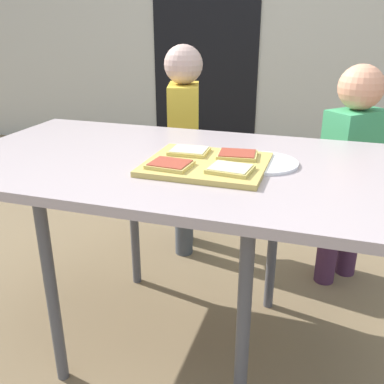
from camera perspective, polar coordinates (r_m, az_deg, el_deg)
ground_plane at (r=1.76m, az=-2.00°, el=-18.54°), size 16.00×16.00×0.00m
house_wall_back at (r=3.76m, az=11.53°, el=22.56°), size 8.00×0.20×2.41m
house_door at (r=3.77m, az=1.74°, el=19.80°), size 0.90×0.02×2.00m
dining_table at (r=1.42m, az=-2.35°, el=2.33°), size 1.44×0.81×0.72m
cutting_board at (r=1.32m, az=1.94°, el=3.68°), size 0.36×0.32×0.02m
pizza_slice_near_right at (r=1.24m, az=5.07°, el=3.05°), size 0.13×0.11×0.01m
pizza_slice_far_right at (r=1.37m, az=5.99°, el=4.93°), size 0.13×0.11×0.01m
pizza_slice_far_left at (r=1.40m, az=-0.37°, el=5.44°), size 0.13×0.11×0.01m
pizza_slice_near_left at (r=1.27m, az=-2.92°, el=3.65°), size 0.13×0.11×0.01m
plate_white_right at (r=1.36m, az=9.26°, el=3.82°), size 0.22×0.22×0.01m
child_left at (r=2.12m, az=-1.08°, el=7.16°), size 0.20×0.27×1.03m
child_right at (r=1.97m, az=20.13°, el=3.59°), size 0.27×0.27×0.97m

